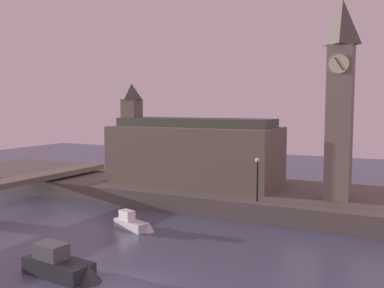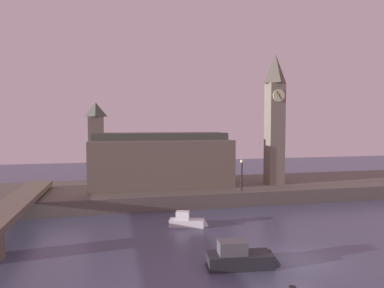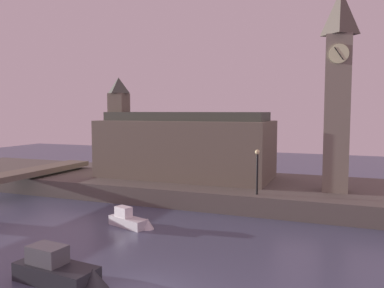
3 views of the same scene
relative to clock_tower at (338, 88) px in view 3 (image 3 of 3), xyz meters
name	(u,v)px [view 3 (image 3 of 3)]	position (x,y,z in m)	size (l,w,h in m)	color
far_embankment	(249,190)	(-7.14, 1.50, -8.70)	(70.00, 12.00, 1.50)	#5B544C
clock_tower	(338,88)	(0.00, 0.00, 0.00)	(2.06, 2.11, 15.36)	slate
parliament_hall	(182,145)	(-13.72, 1.92, -4.97)	(16.07, 6.99, 9.54)	#6B6051
streetlamp	(257,166)	(-5.42, -3.47, -5.81)	(0.36, 0.36, 3.37)	black
boat_barge_dark	(63,272)	(-10.93, -18.60, -8.88)	(4.81, 2.00, 1.69)	#232328
boat_ferry_white	(131,220)	(-12.53, -9.82, -9.01)	(3.55, 1.85, 1.35)	silver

